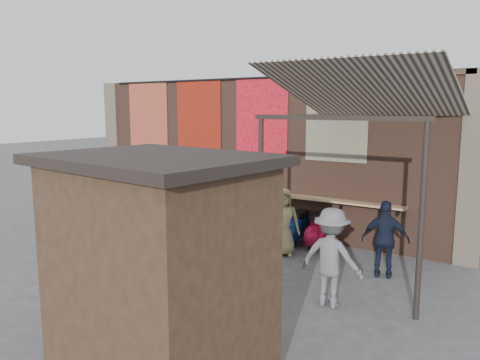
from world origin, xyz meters
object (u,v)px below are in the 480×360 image
Objects in this scene: scooter_stool_6 at (272,225)px; shopper_grey at (331,257)px; scooter_stool_7 at (297,228)px; scooter_stool_5 at (250,223)px; scooter_stool_0 at (160,209)px; scooter_stool_2 at (191,213)px; scooter_stool_8 at (318,232)px; diner_right at (192,200)px; shopper_tan at (283,222)px; scooter_stool_4 at (229,219)px; shopper_navy at (385,239)px; market_stall at (158,271)px; shelf_box at (256,186)px; scooter_stool_3 at (211,216)px; scooter_stool_1 at (175,209)px; diner_left at (150,198)px.

shopper_grey reaches higher than scooter_stool_6.
scooter_stool_5 is at bearing -176.72° from scooter_stool_7.
scooter_stool_0 is 1.19m from scooter_stool_2.
scooter_stool_2 is 3.72m from scooter_stool_8.
scooter_stool_7 is 3.53m from shopper_grey.
diner_right is 1.21× the size of shopper_tan.
scooter_stool_4 is 4.47m from shopper_navy.
market_stall is (2.25, -5.78, 0.93)m from scooter_stool_5.
scooter_stool_4 is 0.91× the size of scooter_stool_8.
shelf_box is at bearing 117.46° from market_stall.
shopper_tan reaches higher than scooter_stool_4.
scooter_stool_0 is 4.91m from scooter_stool_8.
shopper_grey is (-0.37, -1.79, 0.07)m from shopper_navy.
market_stall is at bearing -78.67° from diner_right.
shopper_grey is (1.45, -2.82, 0.42)m from scooter_stool_8.
shopper_tan is at bearing -40.04° from shelf_box.
scooter_stool_5 is 0.50× the size of shopper_tan.
shelf_box reaches higher than scooter_stool_5.
scooter_stool_6 is at bearing -7.48° from diner_right.
scooter_stool_3 is 0.83m from diner_right.
diner_right is at bearing -18.85° from shopper_navy.
scooter_stool_3 is at bearing 177.52° from scooter_stool_5.
scooter_stool_8 is (3.10, -0.04, 0.02)m from scooter_stool_3.
scooter_stool_4 is (-0.64, -0.31, -0.90)m from shelf_box.
scooter_stool_0 is 2.40m from scooter_stool_4.
diner_right is at bearing -28.51° from scooter_stool_1.
scooter_stool_3 is 2.54m from scooter_stool_7.
scooter_stool_3 is 1.89m from scooter_stool_6.
shopper_navy reaches higher than scooter_stool_3.
scooter_stool_8 is at bearing 0.33° from scooter_stool_2.
shelf_box is at bearing 170.35° from scooter_stool_8.
market_stall reaches higher than scooter_stool_5.
diner_left reaches higher than scooter_stool_4.
scooter_stool_2 is 0.97× the size of scooter_stool_7.
diner_right reaches higher than scooter_stool_4.
scooter_stool_3 is 1.04× the size of scooter_stool_5.
diner_left is at bearing 141.42° from market_stall.
shopper_tan is 0.58× the size of market_stall.
shopper_tan reaches higher than shopper_navy.
scooter_stool_4 is at bearing 120.57° from shopper_tan.
scooter_stool_3 is 6.88m from market_stall.
shopper_grey is 2.74m from shopper_tan.
diner_left reaches higher than scooter_stool_1.
shelf_box is 3.12m from diner_left.
scooter_stool_4 is 0.93× the size of scooter_stool_7.
scooter_stool_8 is at bearing -5.44° from scooter_stool_7.
market_stall is at bearing 59.83° from shopper_navy.
scooter_stool_5 is at bearing 0.08° from scooter_stool_2.
market_stall reaches higher than diner_right.
shopper_tan is at bearing 9.24° from diner_left.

